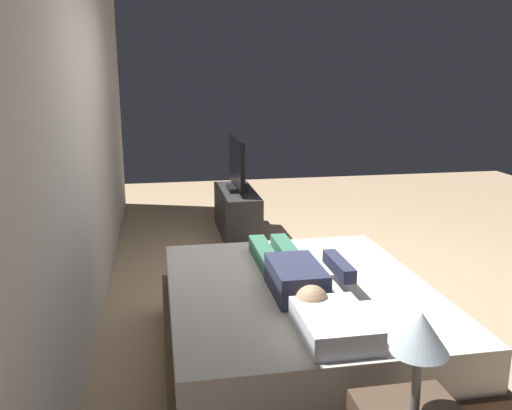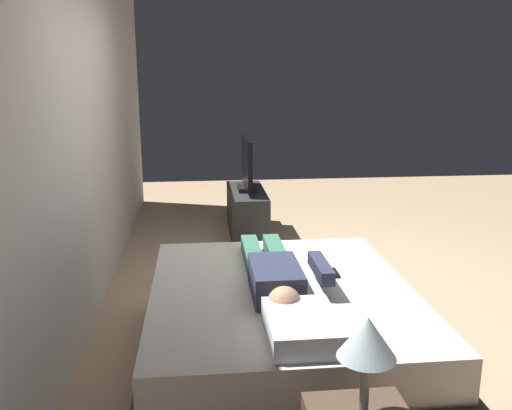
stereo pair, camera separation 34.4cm
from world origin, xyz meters
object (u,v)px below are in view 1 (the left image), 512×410
Objects in this scene: bed at (299,328)px; lamp at (420,334)px; pillow at (334,325)px; tv at (237,165)px; person at (293,272)px; tv_stand at (237,212)px; remote at (348,271)px.

bed is 4.59× the size of lamp.
bed is 4.02× the size of pillow.
tv is 2.10× the size of lamp.
person is 1.43× the size of tv.
lamp reaches higher than person.
person is at bearing 52.50° from bed.
tv_stand is 1.25× the size of tv.
remote reaches higher than tv_stand.
tv_stand is at bearing -0.81° from pillow.
tv reaches higher than lamp.
tv reaches higher than remote.
pillow is 3.59m from tv.
lamp reaches higher than remote.
bed reaches higher than tv_stand.
bed is 2.99m from tv.
tv is at bearing -0.81° from pillow.
bed is at bearing -127.50° from person.
bed is at bearing 5.39° from lamp.
remote is (0.15, -0.40, -0.07)m from person.
pillow reaches higher than tv_stand.
tv reaches higher than bed.
lamp is (-0.62, -0.12, 0.25)m from pillow.
pillow is 1.14× the size of lamp.
person is at bearing 110.47° from remote.
pillow is (-0.64, 0.00, 0.34)m from bed.
lamp is at bearing -174.61° from bed.
bed is 2.19× the size of tv.
pillow reaches higher than bed.
pillow is 0.90m from remote.
pillow is at bearing -176.80° from person.
pillow is 0.55× the size of tv.
tv_stand is 4.25m from lamp.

